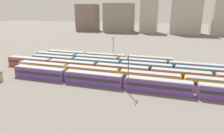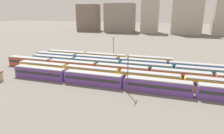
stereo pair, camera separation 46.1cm
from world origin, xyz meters
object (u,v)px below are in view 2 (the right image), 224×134
train_track_4 (168,66)px  catenary_pole_0 (128,72)px  train_track_0 (158,86)px  train_track_1 (149,78)px  train_track_5 (105,58)px  catenary_pole_1 (113,48)px  train_track_2 (122,70)px  train_track_3 (120,66)px

train_track_4 → catenary_pole_0: (-9.53, -23.54, 3.87)m
train_track_0 → train_track_1: same height
train_track_4 → train_track_5: size_ratio=2.02×
catenary_pole_0 → catenary_pole_1: bearing=113.7°
train_track_5 → train_track_2: bearing=-53.7°
train_track_1 → train_track_3: 15.89m
train_track_3 → train_track_4: bearing=17.2°
train_track_3 → catenary_pole_0: (7.22, -18.34, 3.87)m
train_track_3 → catenary_pole_1: size_ratio=7.09×
train_track_3 → train_track_5: size_ratio=1.34×
train_track_0 → catenary_pole_0: 9.07m
train_track_4 → train_track_2: bearing=-144.8°
train_track_2 → train_track_4: same height
train_track_1 → catenary_pole_0: (-4.79, -7.94, 3.87)m
catenary_pole_0 → catenary_pole_1: catenary_pole_1 is taller
train_track_1 → train_track_2: same height
train_track_5 → train_track_4: bearing=-11.2°
train_track_2 → catenary_pole_0: 14.65m
train_track_5 → catenary_pole_1: bearing=44.5°
train_track_0 → train_track_4: (1.80, 20.80, 0.00)m
train_track_2 → catenary_pole_0: (5.19, -13.14, 3.87)m
train_track_5 → catenary_pole_0: (16.64, -28.74, 3.87)m
train_track_1 → train_track_5: (-21.43, 20.80, -0.00)m
train_track_4 → train_track_1: bearing=-106.9°
train_track_4 → catenary_pole_1: (-23.38, 7.95, 3.92)m
train_track_2 → train_track_5: size_ratio=1.68×
train_track_3 → train_track_0: bearing=-46.2°
train_track_0 → train_track_5: 35.63m
train_track_4 → catenary_pole_0: catenary_pole_0 is taller
train_track_3 → train_track_1: bearing=-40.9°
train_track_2 → catenary_pole_0: catenary_pole_0 is taller
train_track_1 → train_track_3: (-12.01, 10.40, 0.00)m
train_track_0 → catenary_pole_1: (-21.58, 28.75, 3.92)m
train_track_1 → catenary_pole_0: 10.05m
train_track_1 → catenary_pole_0: bearing=-121.1°
train_track_3 → catenary_pole_0: bearing=-68.5°
train_track_3 → catenary_pole_1: bearing=116.8°
train_track_0 → train_track_3: 21.60m
train_track_3 → train_track_4: same height
train_track_0 → catenary_pole_0: (-7.73, -2.74, 3.87)m
train_track_1 → train_track_4: 16.30m
train_track_2 → catenary_pole_0: bearing=-68.5°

